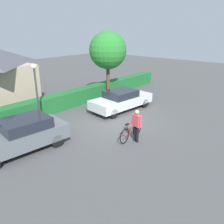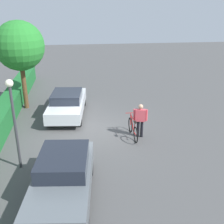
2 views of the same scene
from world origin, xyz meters
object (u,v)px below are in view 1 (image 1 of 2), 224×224
at_px(person_rider, 137,123).
at_px(tree_kerbside, 108,51).
at_px(street_lamp, 36,86).
at_px(parked_car_near, 20,135).
at_px(parked_car_far, 121,100).
at_px(bicycle, 131,132).

xyz_separation_m(person_rider, tree_kerbside, (4.68, 5.90, 2.70)).
height_order(person_rider, street_lamp, street_lamp).
relative_size(parked_car_near, parked_car_far, 0.95).
distance_m(parked_car_near, street_lamp, 3.12).
xyz_separation_m(parked_car_near, parked_car_far, (7.24, 0.01, -0.06)).
xyz_separation_m(parked_car_far, bicycle, (-3.16, -3.09, -0.30)).
bearing_deg(bicycle, parked_car_near, 142.95).
bearing_deg(parked_car_far, person_rider, -133.01).
distance_m(parked_car_far, tree_kerbside, 4.14).
distance_m(parked_car_far, person_rider, 4.68).
height_order(parked_car_far, tree_kerbside, tree_kerbside).
bearing_deg(person_rider, parked_car_far, 46.99).
height_order(bicycle, street_lamp, street_lamp).
height_order(parked_car_near, street_lamp, street_lamp).
distance_m(bicycle, person_rider, 0.63).
bearing_deg(parked_car_far, parked_car_near, -179.92).
bearing_deg(parked_car_near, street_lamp, 39.73).
xyz_separation_m(parked_car_far, street_lamp, (-5.16, 1.72, 1.62)).
distance_m(person_rider, tree_kerbside, 8.00).
relative_size(bicycle, street_lamp, 0.52).
height_order(parked_car_near, bicycle, parked_car_near).
xyz_separation_m(parked_car_near, tree_kerbside, (8.73, 2.50, 2.89)).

